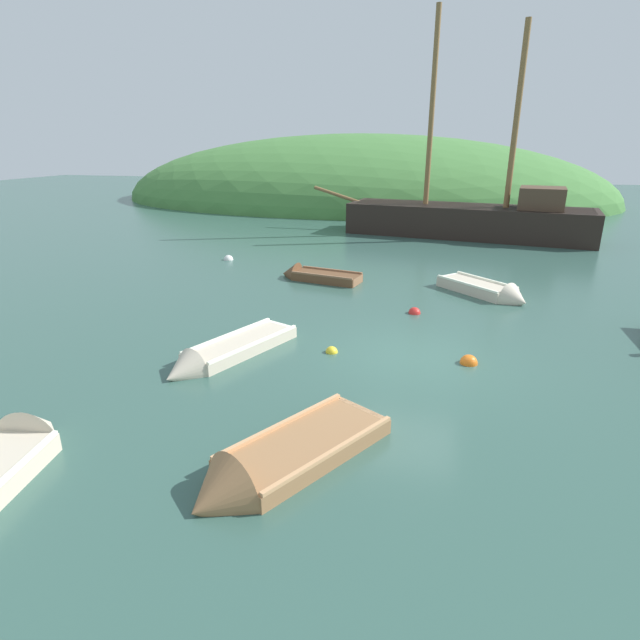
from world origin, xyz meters
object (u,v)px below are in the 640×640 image
Objects in this scene: buoy_red at (414,313)px; buoy_yellow at (332,352)px; rowboat_outer_right at (314,277)px; sailing_ship at (469,225)px; rowboat_far at (488,292)px; rowboat_outer_left at (223,355)px; rowboat_center at (273,468)px; buoy_orange at (469,363)px; buoy_white at (229,260)px.

buoy_yellow is at bearing -116.28° from buoy_red.
rowboat_outer_right reaches higher than buoy_red.
rowboat_far is at bearing 100.45° from sailing_ship.
sailing_ship is 19.92m from rowboat_outer_left.
rowboat_center is 6.00m from buoy_orange.
buoy_orange is at bearing 141.64° from rowboat_outer_right.
rowboat_center is (2.67, -3.94, -0.00)m from rowboat_outer_left.
buoy_yellow is at bearing -177.41° from buoy_orange.
rowboat_outer_left is 12.80× the size of buoy_yellow.
buoy_yellow is at bearing -81.28° from rowboat_far.
rowboat_far reaches higher than rowboat_outer_right.
buoy_orange is at bearing 124.23° from rowboat_outer_left.
rowboat_outer_right is 8.78× the size of buoy_red.
rowboat_outer_left is (-6.17, -18.93, -0.56)m from sailing_ship.
rowboat_far is 8.54× the size of buoy_red.
rowboat_outer_right is at bearing 130.10° from buoy_orange.
sailing_ship is at bearing 39.75° from buoy_white.
rowboat_outer_right is at bearing -138.02° from rowboat_center.
rowboat_outer_left is 9.73m from rowboat_far.
rowboat_far is 10.43× the size of buoy_yellow.
rowboat_outer_right is 5.18m from buoy_white.
rowboat_outer_right is 7.79× the size of buoy_white.
rowboat_center is (-3.90, -11.11, -0.04)m from rowboat_far.
rowboat_center is (-3.50, -22.87, -0.56)m from sailing_ship.
rowboat_outer_right is 6.37m from rowboat_far.
rowboat_center is 15.76m from buoy_white.
rowboat_outer_right is 7.12m from buoy_yellow.
rowboat_far is at bearing -169.09° from rowboat_center.
rowboat_center is 9.12× the size of buoy_orange.
rowboat_center is at bearing -87.78° from buoy_yellow.
sailing_ship is 41.94× the size of buoy_red.
rowboat_outer_right is 10.73× the size of buoy_yellow.
buoy_white is (-4.38, 10.16, -0.08)m from rowboat_outer_left.
sailing_ship is 51.24× the size of buoy_yellow.
rowboat_outer_left is 7.80m from rowboat_outer_right.
sailing_ship is at bearing -106.53° from rowboat_outer_right.
sailing_ship reaches higher than buoy_orange.
buoy_yellow is (2.24, -6.76, -0.10)m from rowboat_outer_right.
rowboat_center reaches higher than buoy_orange.
rowboat_outer_left is at bearing 99.85° from rowboat_outer_right.
buoy_white is (-10.94, 2.98, -0.12)m from rowboat_far.
rowboat_far is (6.57, 7.18, 0.03)m from rowboat_outer_left.
buoy_white is 1.38× the size of buoy_yellow.
rowboat_outer_right is at bearing -27.17° from buoy_white.
buoy_white is 11.41m from buoy_yellow.
sailing_ship reaches higher than rowboat_outer_right.
buoy_red is at bearing -90.03° from rowboat_far.
buoy_yellow is 0.73× the size of buoy_orange.
buoy_white is at bearing -123.20° from rowboat_center.
rowboat_outer_left reaches higher than buoy_orange.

